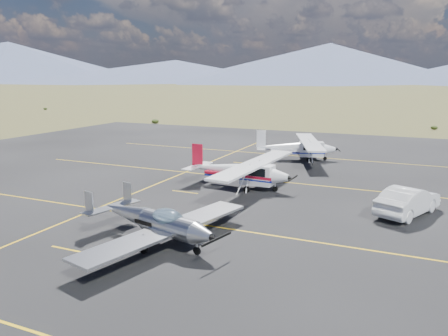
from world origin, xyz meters
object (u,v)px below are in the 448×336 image
Objects in this scene: aircraft_cessna at (240,170)px; aircraft_plain at (297,147)px; aircraft_low_wing at (157,222)px; sedan at (408,201)px.

aircraft_cessna reaches higher than aircraft_plain.
aircraft_low_wing is 0.92× the size of aircraft_plain.
aircraft_low_wing is 2.03× the size of sedan.
aircraft_plain is at bearing 101.61° from aircraft_low_wing.
aircraft_low_wing is 0.88× the size of aircraft_cessna.
aircraft_low_wing is 23.01m from aircraft_plain.
aircraft_plain reaches higher than sedan.
aircraft_cessna is at bearing -114.97° from aircraft_plain.
aircraft_low_wing is at bearing 64.44° from sedan.
aircraft_cessna reaches higher than sedan.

